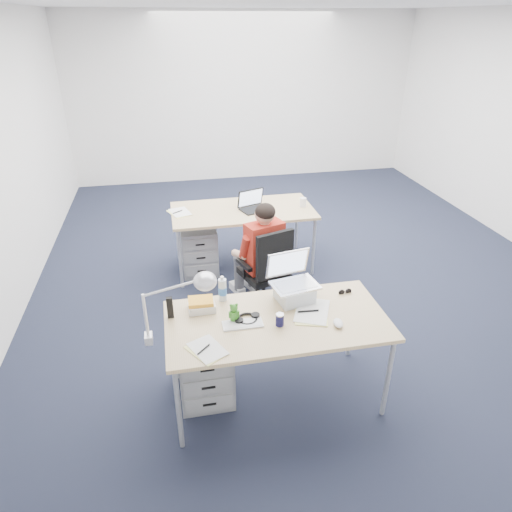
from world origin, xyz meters
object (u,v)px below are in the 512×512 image
(office_chair, at_px, (265,288))
(drawer_pedestal_near, at_px, (205,365))
(desk_far, at_px, (243,213))
(drawer_pedestal_far, at_px, (199,248))
(desk_near, at_px, (277,324))
(wireless_keyboard, at_px, (243,324))
(can_koozie, at_px, (280,320))
(cordless_phone, at_px, (170,308))
(far_cup, at_px, (303,202))
(headphones, at_px, (247,318))
(silver_laptop, at_px, (295,280))
(seated_person, at_px, (258,254))
(dark_laptop, at_px, (255,200))
(desk_lamp, at_px, (169,308))
(sunglasses, at_px, (345,292))
(book_stack, at_px, (202,305))
(computer_mouse, at_px, (338,323))
(water_bottle, at_px, (222,288))
(bear_figurine, at_px, (234,313))

(office_chair, height_order, drawer_pedestal_near, office_chair)
(desk_far, bearing_deg, drawer_pedestal_far, 177.31)
(desk_near, distance_m, wireless_keyboard, 0.26)
(can_koozie, bearing_deg, office_chair, 82.17)
(cordless_phone, relative_size, far_cup, 1.63)
(headphones, height_order, cordless_phone, cordless_phone)
(silver_laptop, bearing_deg, seated_person, 82.78)
(office_chair, distance_m, dark_laptop, 1.09)
(desk_near, height_order, desk_lamp, desk_lamp)
(drawer_pedestal_near, xyz_separation_m, sunglasses, (1.14, 0.09, 0.47))
(book_stack, bearing_deg, computer_mouse, -22.45)
(dark_laptop, bearing_deg, wireless_keyboard, -122.97)
(computer_mouse, relative_size, book_stack, 0.55)
(desk_far, relative_size, cordless_phone, 9.39)
(office_chair, bearing_deg, desk_lamp, -144.47)
(desk_lamp, relative_size, dark_laptop, 1.61)
(desk_far, height_order, can_koozie, can_koozie)
(silver_laptop, distance_m, book_stack, 0.72)
(seated_person, height_order, drawer_pedestal_far, seated_person)
(water_bottle, xyz_separation_m, far_cup, (1.16, 1.76, -0.05))
(wireless_keyboard, bearing_deg, seated_person, 74.26)
(bear_figurine, relative_size, sunglasses, 1.37)
(office_chair, relative_size, silver_laptop, 2.59)
(seated_person, relative_size, book_stack, 5.80)
(drawer_pedestal_far, distance_m, headphones, 2.19)
(computer_mouse, xyz_separation_m, book_stack, (-0.93, 0.38, 0.03))
(wireless_keyboard, distance_m, cordless_phone, 0.54)
(cordless_phone, bearing_deg, office_chair, 45.66)
(desk_near, bearing_deg, desk_lamp, -173.44)
(book_stack, bearing_deg, water_bottle, 31.69)
(water_bottle, height_order, far_cup, water_bottle)
(headphones, bearing_deg, wireless_keyboard, -148.63)
(silver_laptop, relative_size, far_cup, 3.47)
(silver_laptop, xyz_separation_m, sunglasses, (0.42, 0.02, -0.17))
(drawer_pedestal_near, distance_m, dark_laptop, 2.18)
(desk_lamp, bearing_deg, desk_far, 50.61)
(silver_laptop, xyz_separation_m, dark_laptop, (0.07, 1.88, -0.07))
(desk_far, distance_m, sunglasses, 1.97)
(silver_laptop, distance_m, computer_mouse, 0.46)
(silver_laptop, xyz_separation_m, headphones, (-0.40, -0.19, -0.17))
(can_koozie, distance_m, dark_laptop, 2.18)
(drawer_pedestal_far, distance_m, dark_laptop, 0.87)
(desk_far, height_order, office_chair, office_chair)
(silver_laptop, xyz_separation_m, bear_figurine, (-0.50, -0.18, -0.11))
(cordless_phone, height_order, sunglasses, cordless_phone)
(drawer_pedestal_near, bearing_deg, silver_laptop, 6.07)
(silver_laptop, xyz_separation_m, far_cup, (0.62, 1.88, -0.13))
(desk_near, bearing_deg, water_bottle, 136.45)
(office_chair, xyz_separation_m, wireless_keyboard, (-0.43, -1.19, 0.47))
(wireless_keyboard, bearing_deg, cordless_phone, 158.87)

